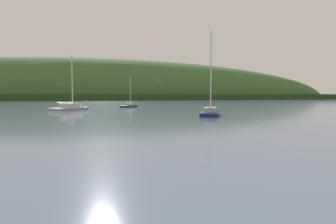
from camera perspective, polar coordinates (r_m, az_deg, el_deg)
name	(u,v)px	position (r m, az deg, el deg)	size (l,w,h in m)	color
far_shoreline_hill	(98,99)	(227.97, -13.07, 2.42)	(496.47, 117.62, 59.57)	#27431B
sailboat_near_mooring	(211,115)	(46.23, 8.07, -0.52)	(6.18, 8.52, 14.03)	navy
sailboat_midwater_white	(73,110)	(61.82, -17.50, 0.39)	(7.97, 8.33, 12.20)	#ADB2BC
sailboat_far_left	(131,107)	(76.10, -7.09, 1.01)	(5.53, 5.86, 8.63)	#0F564C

